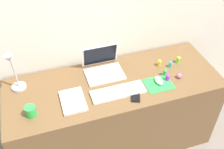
{
  "coord_description": "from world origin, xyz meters",
  "views": [
    {
      "loc": [
        -0.49,
        -1.46,
        2.17
      ],
      "look_at": [
        -0.02,
        0.0,
        0.83
      ],
      "focal_mm": 43.15,
      "sensor_mm": 36.0,
      "label": 1
    }
  ],
  "objects": [
    {
      "name": "toy_figurine_purple",
      "position": [
        0.41,
        -0.1,
        0.77
      ],
      "size": [
        0.03,
        0.03,
        0.06
      ],
      "color": "purple",
      "rests_on": "desk"
    },
    {
      "name": "laptop",
      "position": [
        -0.04,
        0.17,
        0.79
      ],
      "size": [
        0.3,
        0.25,
        0.21
      ],
      "color": "white",
      "rests_on": "desk"
    },
    {
      "name": "desk_lamp",
      "position": [
        -0.71,
        0.14,
        0.91
      ],
      "size": [
        0.11,
        0.16,
        0.37
      ],
      "color": "#B7B7BC",
      "rests_on": "desk"
    },
    {
      "name": "mouse",
      "position": [
        0.33,
        -0.11,
        0.76
      ],
      "size": [
        0.06,
        0.1,
        0.03
      ],
      "primitive_type": "ellipsoid",
      "color": "white",
      "rests_on": "mousepad"
    },
    {
      "name": "notebook_pad",
      "position": [
        -0.35,
        -0.1,
        0.75
      ],
      "size": [
        0.17,
        0.24,
        0.02
      ],
      "primitive_type": "cube",
      "rotation": [
        0.0,
        0.0,
        -0.0
      ],
      "color": "silver",
      "rests_on": "desk"
    },
    {
      "name": "toy_figurine_cyan",
      "position": [
        0.51,
        0.04,
        0.77
      ],
      "size": [
        0.03,
        0.03,
        0.06
      ],
      "color": "#28B7CC",
      "rests_on": "desk"
    },
    {
      "name": "mousepad",
      "position": [
        0.32,
        -0.12,
        0.74
      ],
      "size": [
        0.21,
        0.17,
        0.0
      ],
      "primitive_type": "cube",
      "color": "green",
      "rests_on": "desk"
    },
    {
      "name": "toy_figurine_lime",
      "position": [
        0.6,
        0.07,
        0.77
      ],
      "size": [
        0.03,
        0.03,
        0.06
      ],
      "color": "#8CDB33",
      "rests_on": "desk"
    },
    {
      "name": "toy_figurine_green",
      "position": [
        0.41,
        -0.04,
        0.77
      ],
      "size": [
        0.03,
        0.03,
        0.06
      ],
      "color": "green",
      "rests_on": "desk"
    },
    {
      "name": "coffee_mug",
      "position": [
        -0.64,
        -0.13,
        0.78
      ],
      "size": [
        0.07,
        0.07,
        0.08
      ],
      "primitive_type": "cylinder",
      "color": "green",
      "rests_on": "desk"
    },
    {
      "name": "ground_plane",
      "position": [
        0.0,
        0.0,
        0.0
      ],
      "size": [
        6.0,
        6.0,
        0.0
      ],
      "primitive_type": "plane",
      "color": "slate"
    },
    {
      "name": "keyboard",
      "position": [
        -0.01,
        -0.12,
        0.75
      ],
      "size": [
        0.41,
        0.13,
        0.02
      ],
      "primitive_type": "cube",
      "color": "white",
      "rests_on": "desk"
    },
    {
      "name": "toy_figurine_yellow",
      "position": [
        0.43,
        0.09,
        0.77
      ],
      "size": [
        0.03,
        0.03,
        0.06
      ],
      "color": "yellow",
      "rests_on": "desk"
    },
    {
      "name": "back_wall",
      "position": [
        0.0,
        0.35,
        0.74
      ],
      "size": [
        2.89,
        0.05,
        1.48
      ],
      "primitive_type": "cube",
      "color": "silver",
      "rests_on": "ground_plane"
    },
    {
      "name": "toy_figurine_pink",
      "position": [
        0.51,
        -0.11,
        0.76
      ],
      "size": [
        0.04,
        0.04,
        0.04
      ],
      "primitive_type": "ellipsoid",
      "color": "pink",
      "rests_on": "desk"
    },
    {
      "name": "cell_phone",
      "position": [
        0.1,
        -0.19,
        0.74
      ],
      "size": [
        0.11,
        0.14,
        0.01
      ],
      "primitive_type": "cube",
      "rotation": [
        0.0,
        0.0,
        -0.36
      ],
      "color": "black",
      "rests_on": "desk"
    },
    {
      "name": "desk",
      "position": [
        0.0,
        0.0,
        0.37
      ],
      "size": [
        1.69,
        0.62,
        0.74
      ],
      "primitive_type": "cube",
      "color": "brown",
      "rests_on": "ground_plane"
    }
  ]
}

